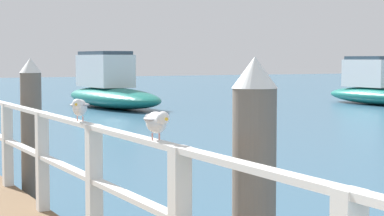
% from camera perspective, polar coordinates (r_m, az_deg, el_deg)
% --- Properties ---
extents(dock_piling_far, '(0.29, 0.29, 2.16)m').
position_cam_1_polar(dock_piling_far, '(9.52, -13.14, -2.38)').
color(dock_piling_far, '#6B6056').
rests_on(dock_piling_far, ground_plane).
extents(seagull_foreground, '(0.21, 0.48, 0.21)m').
position_cam_1_polar(seagull_foreground, '(4.76, -2.96, -1.10)').
color(seagull_foreground, white).
rests_on(seagull_foreground, pier_railing).
extents(seagull_background, '(0.25, 0.45, 0.21)m').
position_cam_1_polar(seagull_background, '(6.29, -9.28, 0.11)').
color(seagull_background, white).
rests_on(seagull_background, pier_railing).
extents(boat_2, '(2.85, 8.05, 2.48)m').
position_cam_1_polar(boat_2, '(30.66, -6.80, 1.59)').
color(boat_2, '#197266').
rests_on(boat_2, ground_plane).
extents(boat_3, '(2.02, 6.83, 2.27)m').
position_cam_1_polar(boat_3, '(33.49, 15.10, 1.57)').
color(boat_3, '#197266').
rests_on(boat_3, ground_plane).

